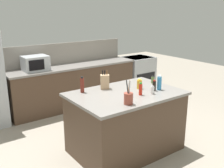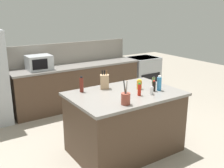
{
  "view_description": "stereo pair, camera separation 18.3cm",
  "coord_description": "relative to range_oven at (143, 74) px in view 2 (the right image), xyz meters",
  "views": [
    {
      "loc": [
        -2.32,
        -2.84,
        2.13
      ],
      "look_at": [
        0.0,
        0.35,
        0.99
      ],
      "focal_mm": 42.0,
      "sensor_mm": 36.0,
      "label": 1
    },
    {
      "loc": [
        -2.17,
        -2.95,
        2.13
      ],
      "look_at": [
        0.0,
        0.35,
        0.99
      ],
      "focal_mm": 42.0,
      "sensor_mm": 36.0,
      "label": 2
    }
  ],
  "objects": [
    {
      "name": "dish_soap_bottle",
      "position": [
        -1.68,
        -2.38,
        0.58
      ],
      "size": [
        0.07,
        0.07,
        0.23
      ],
      "color": "#3384BC",
      "rests_on": "kitchen_island"
    },
    {
      "name": "honey_jar",
      "position": [
        -1.89,
        -2.16,
        0.54
      ],
      "size": [
        0.08,
        0.08,
        0.15
      ],
      "color": "gold",
      "rests_on": "kitchen_island"
    },
    {
      "name": "back_counter_run",
      "position": [
        -1.88,
        0.0,
        0.0
      ],
      "size": [
        2.93,
        0.66,
        0.94
      ],
      "color": "#4C3828",
      "rests_on": "ground_plane"
    },
    {
      "name": "hot_sauce_bottle",
      "position": [
        -2.08,
        -2.4,
        0.56
      ],
      "size": [
        0.05,
        0.05,
        0.18
      ],
      "color": "red",
      "rests_on": "kitchen_island"
    },
    {
      "name": "microwave",
      "position": [
        -2.73,
        0.0,
        0.62
      ],
      "size": [
        0.49,
        0.39,
        0.29
      ],
      "color": "#ADB2B7",
      "rests_on": "back_counter_run"
    },
    {
      "name": "soy_sauce_bottle",
      "position": [
        -1.78,
        -2.37,
        0.55
      ],
      "size": [
        0.05,
        0.05,
        0.17
      ],
      "color": "black",
      "rests_on": "kitchen_island"
    },
    {
      "name": "range_oven",
      "position": [
        0.0,
        0.0,
        0.0
      ],
      "size": [
        0.76,
        0.65,
        0.92
      ],
      "color": "#ADB2B7",
      "rests_on": "ground_plane"
    },
    {
      "name": "kitchen_island",
      "position": [
        -2.18,
        -2.2,
        0.0
      ],
      "size": [
        1.62,
        1.1,
        0.94
      ],
      "color": "#4C3828",
      "rests_on": "ground_plane"
    },
    {
      "name": "knife_block",
      "position": [
        -2.32,
        -1.85,
        0.59
      ],
      "size": [
        0.16,
        0.15,
        0.29
      ],
      "rotation": [
        0.0,
        0.0,
        -0.54
      ],
      "color": "tan",
      "rests_on": "kitchen_island"
    },
    {
      "name": "salt_shaker",
      "position": [
        -1.91,
        -2.47,
        0.53
      ],
      "size": [
        0.05,
        0.05,
        0.12
      ],
      "color": "silver",
      "rests_on": "kitchen_island"
    },
    {
      "name": "wall_backsplash",
      "position": [
        -1.88,
        0.32,
        0.7
      ],
      "size": [
        2.89,
        0.03,
        0.46
      ],
      "primitive_type": "cube",
      "color": "gray",
      "rests_on": "back_counter_run"
    },
    {
      "name": "utensil_crock",
      "position": [
        -2.46,
        -2.59,
        0.56
      ],
      "size": [
        0.12,
        0.12,
        0.32
      ],
      "color": "brown",
      "rests_on": "kitchen_island"
    },
    {
      "name": "spice_jar_oregano",
      "position": [
        -1.51,
        -2.06,
        0.53
      ],
      "size": [
        0.05,
        0.05,
        0.12
      ],
      "color": "#567038",
      "rests_on": "kitchen_island"
    },
    {
      "name": "vinegar_bottle",
      "position": [
        -2.69,
        -1.81,
        0.59
      ],
      "size": [
        0.06,
        0.06,
        0.24
      ],
      "color": "maroon",
      "rests_on": "kitchen_island"
    },
    {
      "name": "ground_plane",
      "position": [
        -2.18,
        -2.2,
        -0.47
      ],
      "size": [
        14.0,
        14.0,
        0.0
      ],
      "primitive_type": "plane",
      "color": "gray"
    }
  ]
}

